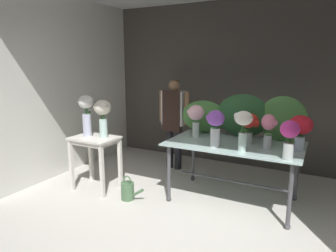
{
  "coord_description": "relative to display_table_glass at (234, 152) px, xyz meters",
  "views": [
    {
      "loc": [
        1.49,
        -2.18,
        1.86
      ],
      "look_at": [
        -0.39,
        1.39,
        1.0
      ],
      "focal_mm": 32.07,
      "sensor_mm": 36.0,
      "label": 1
    }
  ],
  "objects": [
    {
      "name": "vase_ivory_snapdragons",
      "position": [
        0.18,
        -0.33,
        0.44
      ],
      "size": [
        0.22,
        0.21,
        0.49
      ],
      "color": "silver",
      "rests_on": "display_table_glass"
    },
    {
      "name": "vase_cream_lisianthus_tall",
      "position": [
        -1.79,
        -0.5,
        0.45
      ],
      "size": [
        0.28,
        0.25,
        0.55
      ],
      "color": "silver",
      "rests_on": "side_table_white"
    },
    {
      "name": "vase_scarlet_peonies",
      "position": [
        0.15,
        0.07,
        0.38
      ],
      "size": [
        0.28,
        0.25,
        0.4
      ],
      "color": "silver",
      "rests_on": "display_table_glass"
    },
    {
      "name": "florist",
      "position": [
        -1.29,
        0.79,
        0.27
      ],
      "size": [
        0.57,
        0.24,
        1.58
      ],
      "color": "#232328",
      "rests_on": "ground"
    },
    {
      "name": "ground_plane",
      "position": [
        -0.49,
        -0.0,
        -0.7
      ],
      "size": [
        7.1,
        7.1,
        0.0
      ],
      "primitive_type": "plane",
      "color": "silver"
    },
    {
      "name": "watering_can",
      "position": [
        -1.29,
        -0.64,
        -0.57
      ],
      "size": [
        0.35,
        0.18,
        0.34
      ],
      "color": "#4C704C",
      "rests_on": "ground"
    },
    {
      "name": "side_table_white",
      "position": [
        -1.92,
        -0.55,
        -0.03
      ],
      "size": [
        0.65,
        0.49,
        0.8
      ],
      "color": "silver",
      "rests_on": "ground"
    },
    {
      "name": "foliage_backdrop",
      "position": [
        -0.05,
        0.4,
        0.4
      ],
      "size": [
        1.78,
        0.3,
        0.61
      ],
      "color": "#477F3D",
      "rests_on": "display_table_glass"
    },
    {
      "name": "vase_magenta_anemones",
      "position": [
        0.7,
        -0.42,
        0.39
      ],
      "size": [
        0.2,
        0.2,
        0.44
      ],
      "color": "silver",
      "rests_on": "display_table_glass"
    },
    {
      "name": "wall_left",
      "position": [
        -2.92,
        -0.0,
        0.77
      ],
      "size": [
        0.12,
        3.35,
        2.93
      ],
      "primitive_type": "cube",
      "color": "silver",
      "rests_on": "ground"
    },
    {
      "name": "vase_crimson_stock",
      "position": [
        0.78,
        0.03,
        0.39
      ],
      "size": [
        0.28,
        0.28,
        0.43
      ],
      "color": "silver",
      "rests_on": "display_table_glass"
    },
    {
      "name": "vase_rosy_ranunculus",
      "position": [
        0.43,
        -0.09,
        0.38
      ],
      "size": [
        0.19,
        0.17,
        0.43
      ],
      "color": "silver",
      "rests_on": "display_table_glass"
    },
    {
      "name": "display_table_glass",
      "position": [
        0.0,
        0.0,
        0.0
      ],
      "size": [
        1.73,
        1.03,
        0.83
      ],
      "color": "#ADCBC6",
      "rests_on": "ground"
    },
    {
      "name": "vase_blush_roses",
      "position": [
        -0.58,
        0.05,
        0.42
      ],
      "size": [
        0.25,
        0.23,
        0.46
      ],
      "color": "silver",
      "rests_on": "display_table_glass"
    },
    {
      "name": "wall_back",
      "position": [
        -0.49,
        1.61,
        0.77
      ],
      "size": [
        4.86,
        0.12,
        2.93
      ],
      "primitive_type": "cube",
      "color": "#4C4742",
      "rests_on": "ground"
    },
    {
      "name": "vase_violet_freesia",
      "position": [
        -0.18,
        -0.28,
        0.4
      ],
      "size": [
        0.24,
        0.22,
        0.46
      ],
      "color": "silver",
      "rests_on": "display_table_glass"
    },
    {
      "name": "vase_white_roses_tall",
      "position": [
        -2.04,
        -0.55,
        0.45
      ],
      "size": [
        0.22,
        0.22,
        0.6
      ],
      "color": "silver",
      "rests_on": "side_table_white"
    }
  ]
}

